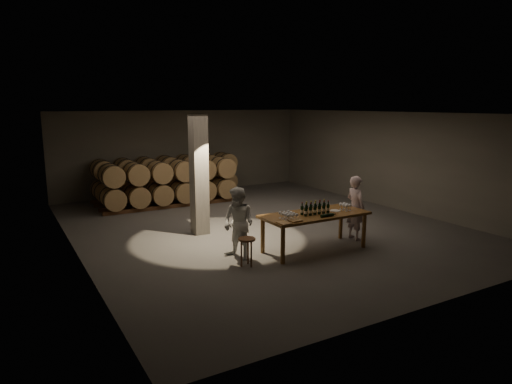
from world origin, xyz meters
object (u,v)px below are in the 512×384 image
bottle_cluster (315,209)px  person_man (355,208)px  tasting_table (315,218)px  plate (335,211)px  notebook_near (295,221)px  person_woman (239,223)px  stool (247,243)px

bottle_cluster → person_man: 1.50m
tasting_table → plate: 0.60m
notebook_near → person_woman: person_woman is taller
notebook_near → person_woman: 1.27m
person_man → tasting_table: bearing=98.4°
notebook_near → stool: size_ratio=0.43×
bottle_cluster → person_woman: (-1.83, 0.39, -0.19)m
person_man → person_woman: 3.31m
plate → person_woman: person_woman is taller
tasting_table → stool: bearing=-175.1°
notebook_near → stool: notebook_near is taller
plate → stool: (-2.51, -0.12, -0.40)m
notebook_near → person_man: (2.28, 0.57, -0.08)m
plate → tasting_table: bearing=175.8°
bottle_cluster → plate: 0.61m
tasting_table → notebook_near: bearing=-155.6°
stool → notebook_near: bearing=-10.8°
notebook_near → bottle_cluster: bearing=19.0°
notebook_near → stool: (-1.11, 0.21, -0.40)m
person_man → notebook_near: bearing=104.8°
plate → person_man: 0.90m
bottle_cluster → person_woman: bearing=167.9°
bottle_cluster → plate: (0.60, -0.01, -0.10)m
stool → person_woman: bearing=81.3°
tasting_table → person_woman: 1.88m
tasting_table → person_man: (1.45, 0.20, 0.03)m
stool → person_woman: 0.61m
bottle_cluster → stool: size_ratio=1.16×
plate → notebook_near: bearing=-166.7°
tasting_table → stool: (-1.93, -0.16, -0.29)m
bottle_cluster → stool: (-1.91, -0.13, -0.50)m
person_man → person_woman: size_ratio=1.02×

